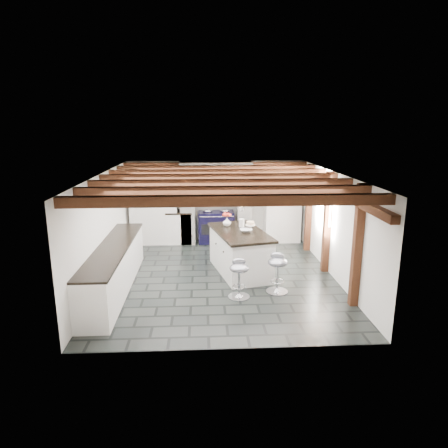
{
  "coord_description": "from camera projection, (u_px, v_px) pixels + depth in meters",
  "views": [
    {
      "loc": [
        -0.38,
        -8.38,
        3.31
      ],
      "look_at": [
        0.1,
        0.4,
        1.1
      ],
      "focal_mm": 32.0,
      "sensor_mm": 36.0,
      "label": 1
    }
  ],
  "objects": [
    {
      "name": "ground",
      "position": [
        221.0,
        276.0,
        8.94
      ],
      "size": [
        6.0,
        6.0,
        0.0
      ],
      "primitive_type": "plane",
      "color": "black",
      "rests_on": "ground"
    },
    {
      "name": "bar_stool_far",
      "position": [
        239.0,
        274.0,
        7.72
      ],
      "size": [
        0.42,
        0.42,
        0.78
      ],
      "rotation": [
        0.0,
        0.0,
        0.0
      ],
      "color": "silver",
      "rests_on": "ground"
    },
    {
      "name": "kitchen_island",
      "position": [
        240.0,
        251.0,
        9.08
      ],
      "size": [
        1.44,
        2.14,
        1.3
      ],
      "rotation": [
        0.0,
        0.0,
        0.23
      ],
      "color": "white",
      "rests_on": "ground"
    },
    {
      "name": "room_shell",
      "position": [
        194.0,
        216.0,
        10.03
      ],
      "size": [
        6.0,
        6.03,
        6.0
      ],
      "color": "white",
      "rests_on": "ground"
    },
    {
      "name": "bar_stool_near",
      "position": [
        278.0,
        268.0,
        7.96
      ],
      "size": [
        0.52,
        0.52,
        0.82
      ],
      "rotation": [
        0.0,
        0.0,
        -0.38
      ],
      "color": "silver",
      "rests_on": "ground"
    },
    {
      "name": "range_cooker",
      "position": [
        216.0,
        226.0,
        11.42
      ],
      "size": [
        1.0,
        0.63,
        0.99
      ],
      "color": "black",
      "rests_on": "ground"
    }
  ]
}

